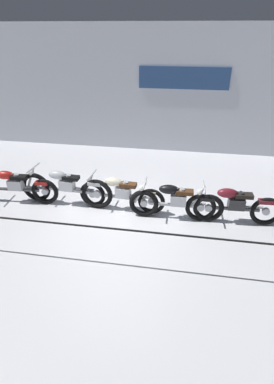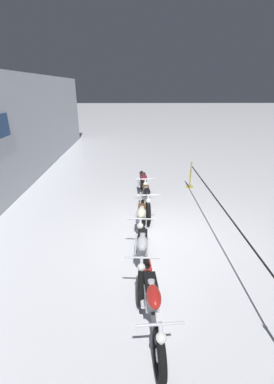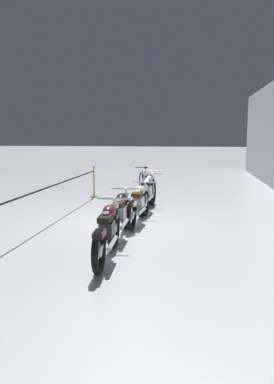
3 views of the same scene
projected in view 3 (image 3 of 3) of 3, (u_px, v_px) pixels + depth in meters
ground_plane at (111, 221)px, 9.04m from camera, size 120.00×120.00×0.00m
motorcycle_red_0 at (149, 187)px, 11.57m from camera, size 2.30×0.62×0.93m
motorcycle_silver_1 at (147, 193)px, 10.24m from camera, size 2.47×0.62×0.98m
motorcycle_cream_2 at (139, 204)px, 8.84m from camera, size 2.18×0.62×0.91m
motorcycle_black_3 at (120, 215)px, 7.55m from camera, size 2.22×0.62×0.93m
motorcycle_maroon_4 at (108, 231)px, 6.26m from camera, size 2.18×0.62×0.93m
bicycle at (144, 182)px, 13.75m from camera, size 1.61×0.68×0.94m
stanchion_far_left at (72, 185)px, 10.29m from camera, size 7.04×0.28×1.05m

